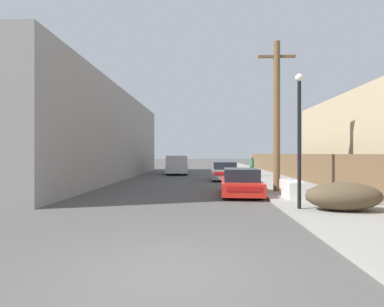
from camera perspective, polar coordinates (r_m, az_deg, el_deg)
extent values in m
plane|color=#4F4C49|center=(5.15, -4.40, -22.16)|extent=(220.00, 220.00, 0.00)
cube|color=gray|center=(28.69, 11.89, -3.79)|extent=(4.20, 63.00, 0.12)
cube|color=silver|center=(13.16, 18.43, -6.49)|extent=(0.63, 1.63, 0.68)
cube|color=white|center=(13.12, 18.43, -4.96)|extent=(0.60, 1.56, 0.03)
cube|color=#333335|center=(13.65, 18.55, -4.65)|extent=(0.03, 0.20, 0.02)
cube|color=gray|center=(13.37, 18.13, -4.79)|extent=(0.63, 0.07, 0.01)
cube|color=gray|center=(12.89, 18.72, -4.97)|extent=(0.63, 0.07, 0.01)
cube|color=red|center=(14.41, 9.23, -6.07)|extent=(2.03, 4.35, 0.55)
cube|color=black|center=(13.98, 9.33, -3.98)|extent=(1.65, 2.13, 0.55)
cube|color=#B21414|center=(12.27, 9.87, -6.67)|extent=(1.40, 0.11, 0.19)
cylinder|color=black|center=(15.70, 6.09, -5.93)|extent=(0.24, 0.66, 0.65)
cylinder|color=black|center=(15.79, 11.76, -5.90)|extent=(0.24, 0.66, 0.65)
cylinder|color=black|center=(13.08, 6.18, -7.12)|extent=(0.24, 0.66, 0.65)
cylinder|color=black|center=(13.19, 12.99, -7.06)|extent=(0.24, 0.66, 0.65)
cube|color=gray|center=(22.52, 6.40, -3.76)|extent=(2.24, 4.64, 0.67)
cube|color=black|center=(22.31, 6.40, -2.27)|extent=(1.82, 2.64, 0.52)
cube|color=#B21414|center=(20.25, 6.32, -3.85)|extent=(1.46, 0.15, 0.23)
cylinder|color=black|center=(23.95, 4.48, -3.92)|extent=(0.25, 0.65, 0.63)
cylinder|color=black|center=(23.93, 8.41, -3.93)|extent=(0.25, 0.65, 0.63)
cylinder|color=black|center=(21.17, 4.14, -4.43)|extent=(0.25, 0.65, 0.63)
cylinder|color=black|center=(21.15, 8.58, -4.44)|extent=(0.25, 0.65, 0.63)
cube|color=silver|center=(28.81, -2.86, -2.67)|extent=(2.36, 5.70, 0.81)
cube|color=silver|center=(27.25, -2.92, -1.19)|extent=(2.02, 2.64, 0.74)
cube|color=black|center=(27.25, -2.92, -1.15)|extent=(2.05, 2.59, 0.41)
cylinder|color=black|center=(27.09, -1.19, -3.26)|extent=(0.32, 0.84, 0.83)
cylinder|color=black|center=(27.12, -4.65, -3.26)|extent=(0.32, 0.84, 0.83)
cylinder|color=black|center=(30.54, -1.27, -2.90)|extent=(0.32, 0.84, 0.83)
cylinder|color=black|center=(30.57, -4.34, -2.90)|extent=(0.32, 0.84, 0.83)
cylinder|color=brown|center=(15.24, 15.84, 6.84)|extent=(0.32, 0.32, 7.29)
cube|color=brown|center=(15.86, 15.84, 17.35)|extent=(1.80, 0.12, 0.12)
cylinder|color=black|center=(10.50, 19.76, 1.51)|extent=(0.12, 0.12, 4.20)
sphere|color=white|center=(10.80, 19.75, 13.44)|extent=(0.26, 0.26, 0.26)
ellipsoid|color=brown|center=(10.82, 26.91, -7.28)|extent=(2.40, 1.27, 0.91)
cube|color=brown|center=(25.07, 17.85, -2.14)|extent=(0.08, 35.26, 1.80)
cube|color=gray|center=(24.52, -20.21, 3.18)|extent=(7.00, 24.95, 6.62)
cylinder|color=#282D42|center=(24.68, 11.34, -3.36)|extent=(0.28, 0.28, 0.78)
cylinder|color=#337F4C|center=(24.65, 11.34, -1.74)|extent=(0.34, 0.34, 0.62)
sphere|color=#8C664C|center=(24.64, 11.34, -0.76)|extent=(0.23, 0.23, 0.23)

